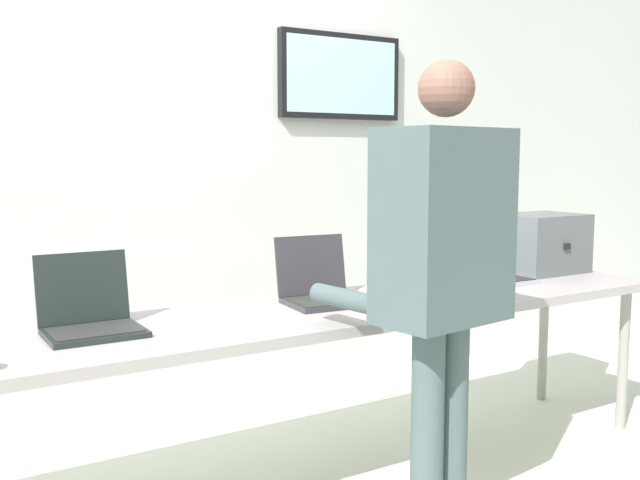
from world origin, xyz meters
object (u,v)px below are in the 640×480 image
Objects in this scene: workbench at (282,323)px; laptop_station_2 at (321,288)px; laptop_station_3 at (488,270)px; laptop_station_1 at (90,315)px; person at (441,261)px; equipment_box at (541,243)px.

workbench is 11.00× the size of laptop_station_2.
workbench is 1.18m from laptop_station_3.
laptop_station_2 is (0.94, 0.02, 0.00)m from laptop_station_1.
laptop_station_2 is at bearing 92.27° from person.
person is at bearing -67.51° from workbench.
laptop_station_2 is at bearing 1.17° from laptop_station_1.
laptop_station_1 is (-2.33, -0.09, -0.09)m from equipment_box.
equipment_box is at bearing 5.26° from workbench.
equipment_box is 2.33m from laptop_station_1.
laptop_station_1 reaches higher than workbench.
laptop_station_3 is 0.21× the size of person.
equipment_box is 0.26× the size of person.
laptop_station_1 is at bearing 174.96° from workbench.
workbench is 10.87× the size of laptop_station_3.
person is (0.26, -0.62, 0.30)m from workbench.
laptop_station_2 is at bearing -177.24° from equipment_box.
workbench is 8.90× the size of equipment_box.
laptop_station_3 is (1.88, 0.01, -0.00)m from laptop_station_1.
workbench is 0.26m from laptop_station_2.
laptop_station_2 reaches higher than laptop_station_3.
person is (0.03, -0.70, 0.19)m from laptop_station_2.
laptop_station_1 is at bearing -178.83° from laptop_station_2.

